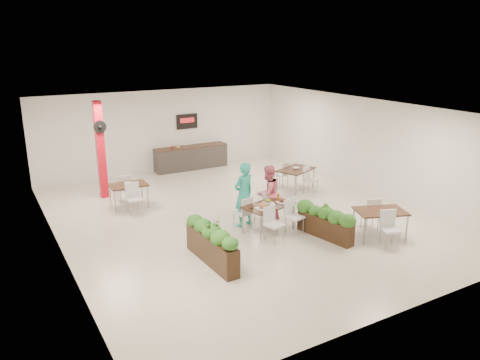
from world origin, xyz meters
The scene contains 12 objects.
ground centered at (0.00, 0.00, 0.00)m, with size 12.00×12.00×0.00m, color beige.
room_shell centered at (0.00, 0.00, 2.01)m, with size 10.10×12.10×3.22m.
red_column centered at (-3.00, 3.79, 1.64)m, with size 0.40×0.41×3.20m.
service_counter centered at (1.00, 5.65, 0.49)m, with size 3.00×0.64×2.20m.
main_table centered at (0.17, -1.33, 0.64)m, with size 1.55×1.85×0.92m.
diner_man centered at (-0.22, -0.67, 0.92)m, with size 0.67×0.44×1.84m, color teal.
diner_woman centered at (0.58, -0.67, 0.82)m, with size 0.80×0.62×1.64m, color pink.
planter_left centered at (-2.03, -2.30, 0.53)m, with size 0.44×2.13×1.12m.
planter_right centered at (1.22, -2.47, 0.49)m, with size 0.66×1.79×0.94m.
side_table_a centered at (-2.57, 2.40, 0.62)m, with size 1.15×1.63×0.92m.
side_table_b centered at (3.03, 1.29, 0.64)m, with size 1.55×1.66×0.92m.
side_table_c centered at (2.49, -3.16, 0.63)m, with size 1.50×1.66×0.92m.
Camera 1 is at (-6.43, -11.31, 5.02)m, focal length 35.00 mm.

